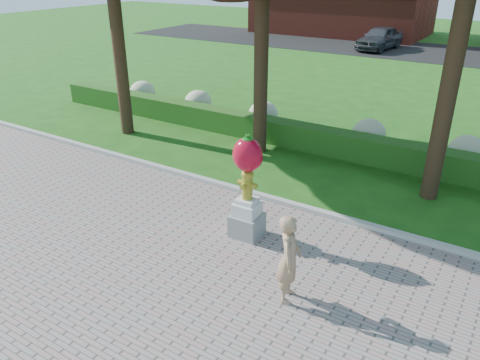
# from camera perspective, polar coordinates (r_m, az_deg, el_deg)

# --- Properties ---
(ground) EXTENTS (100.00, 100.00, 0.00)m
(ground) POSITION_cam_1_polar(r_m,az_deg,el_deg) (10.15, -4.86, -9.25)
(ground) COLOR #1C5214
(ground) RESTS_ON ground
(curb) EXTENTS (40.00, 0.18, 0.15)m
(curb) POSITION_cam_1_polar(r_m,az_deg,el_deg) (12.28, 3.49, -2.25)
(curb) COLOR #ADADA5
(curb) RESTS_ON ground
(lawn_hedge) EXTENTS (24.00, 0.70, 0.80)m
(lawn_hedge) POSITION_cam_1_polar(r_m,az_deg,el_deg) (15.49, 10.72, 4.65)
(lawn_hedge) COLOR #174614
(lawn_hedge) RESTS_ON ground
(hydrangea_row) EXTENTS (20.10, 1.10, 0.99)m
(hydrangea_row) POSITION_cam_1_polar(r_m,az_deg,el_deg) (16.16, 13.99, 5.77)
(hydrangea_row) COLOR #C0C395
(hydrangea_row) RESTS_ON ground
(street) EXTENTS (50.00, 8.00, 0.02)m
(street) POSITION_cam_1_polar(r_m,az_deg,el_deg) (35.45, 24.06, 13.85)
(street) COLOR black
(street) RESTS_ON ground
(hydrant_sculpture) EXTENTS (0.70, 0.68, 2.41)m
(hydrant_sculpture) POSITION_cam_1_polar(r_m,az_deg,el_deg) (10.16, 0.89, -0.51)
(hydrant_sculpture) COLOR gray
(hydrant_sculpture) RESTS_ON walkway
(woman) EXTENTS (0.60, 0.73, 1.73)m
(woman) POSITION_cam_1_polar(r_m,az_deg,el_deg) (8.50, 6.01, -9.53)
(woman) COLOR #A5815E
(woman) RESTS_ON walkway
(parked_car) EXTENTS (2.48, 4.82, 1.57)m
(parked_car) POSITION_cam_1_polar(r_m,az_deg,el_deg) (35.52, 16.67, 16.26)
(parked_car) COLOR #393A40
(parked_car) RESTS_ON street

